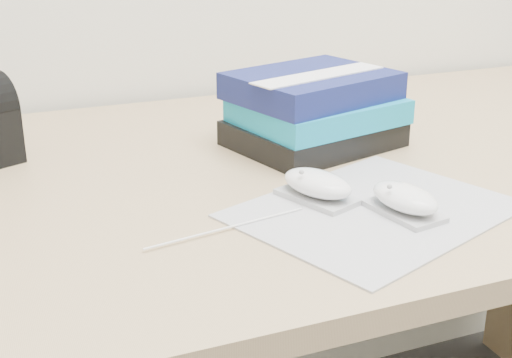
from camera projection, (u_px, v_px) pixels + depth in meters
name	position (u px, v px, depth m)	size (l,w,h in m)	color
desk	(262.00, 286.00, 1.16)	(1.60, 0.80, 0.73)	tan
mousepad	(374.00, 210.00, 0.85)	(0.31, 0.24, 0.00)	gray
mouse_rear	(317.00, 186.00, 0.87)	(0.09, 0.11, 0.04)	#AFAFB1
mouse_front	(405.00, 200.00, 0.83)	(0.07, 0.10, 0.04)	#A9A9AC
usb_cable	(227.00, 228.00, 0.80)	(0.00, 0.00, 0.20)	white
book_stack	(314.00, 110.00, 1.07)	(0.27, 0.24, 0.11)	black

